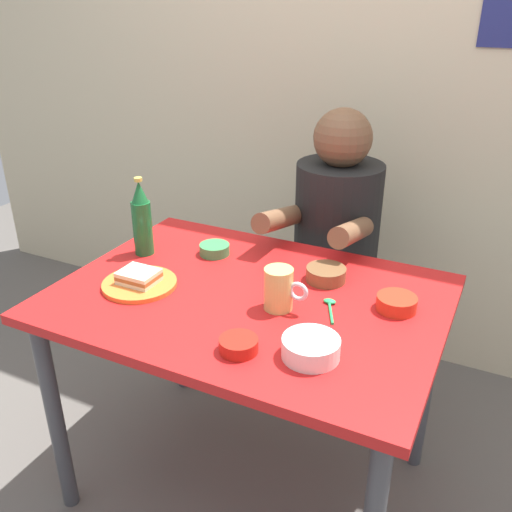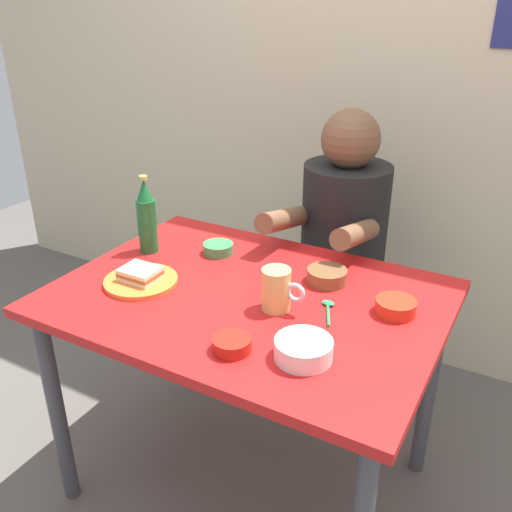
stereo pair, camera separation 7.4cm
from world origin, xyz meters
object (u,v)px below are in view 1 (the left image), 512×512
object	(u,v)px
plate_orange	(140,284)
beer_bottle	(142,220)
sauce_bowl_chili	(397,302)
person_seated	(336,218)
beer_mug	(279,289)
sandwich	(139,276)
dining_table	(249,321)
stool	(331,312)

from	to	relation	value
plate_orange	beer_bottle	size ratio (longest dim) A/B	0.84
plate_orange	sauce_bowl_chili	world-z (taller)	sauce_bowl_chili
person_seated	plate_orange	size ratio (longest dim) A/B	3.27
person_seated	sauce_bowl_chili	size ratio (longest dim) A/B	6.54
beer_mug	beer_bottle	distance (m)	0.57
plate_orange	beer_bottle	world-z (taller)	beer_bottle
sandwich	beer_mug	xyz separation A→B (m)	(0.42, 0.07, 0.03)
person_seated	plate_orange	xyz separation A→B (m)	(-0.37, -0.72, -0.02)
dining_table	stool	bearing A→B (deg)	85.05
person_seated	beer_bottle	xyz separation A→B (m)	(-0.49, -0.52, 0.09)
beer_mug	beer_bottle	xyz separation A→B (m)	(-0.55, 0.13, 0.06)
plate_orange	stool	bearing A→B (deg)	63.43
dining_table	plate_orange	bearing A→B (deg)	-162.07
beer_bottle	sauce_bowl_chili	world-z (taller)	beer_bottle
dining_table	beer_mug	size ratio (longest dim) A/B	8.73
dining_table	beer_mug	world-z (taller)	beer_mug
dining_table	stool	xyz separation A→B (m)	(0.05, 0.63, -0.30)
beer_bottle	sauce_bowl_chili	distance (m)	0.84
dining_table	plate_orange	size ratio (longest dim) A/B	5.00
dining_table	plate_orange	world-z (taller)	plate_orange
stool	plate_orange	bearing A→B (deg)	-116.57
beer_bottle	dining_table	bearing A→B (deg)	-12.20
dining_table	person_seated	world-z (taller)	person_seated
stool	sauce_bowl_chili	size ratio (longest dim) A/B	4.09
dining_table	stool	distance (m)	0.70
beer_mug	person_seated	bearing A→B (deg)	95.03
person_seated	beer_bottle	size ratio (longest dim) A/B	2.75
stool	person_seated	xyz separation A→B (m)	(0.00, -0.01, 0.42)
sandwich	stool	bearing A→B (deg)	63.43
beer_bottle	beer_mug	bearing A→B (deg)	-13.09
stool	sandwich	bearing A→B (deg)	-116.57
dining_table	sandwich	xyz separation A→B (m)	(-0.31, -0.10, 0.13)
sandwich	beer_bottle	bearing A→B (deg)	122.82
beer_mug	beer_bottle	bearing A→B (deg)	166.91
stool	person_seated	size ratio (longest dim) A/B	0.63
stool	beer_mug	world-z (taller)	beer_mug
plate_orange	beer_bottle	bearing A→B (deg)	122.82
person_seated	sandwich	world-z (taller)	person_seated
beer_bottle	person_seated	bearing A→B (deg)	46.89
stool	beer_bottle	xyz separation A→B (m)	(-0.49, -0.54, 0.51)
dining_table	person_seated	size ratio (longest dim) A/B	1.53
plate_orange	sandwich	bearing A→B (deg)	90.00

